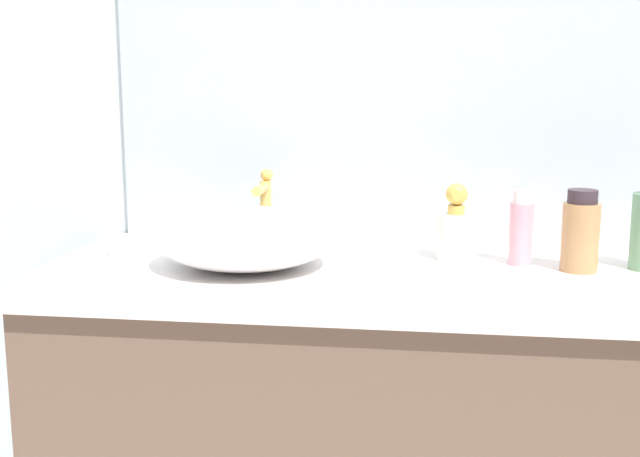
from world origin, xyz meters
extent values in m
cube|color=silver|center=(0.00, 0.73, 1.30)|extent=(6.00, 0.06, 2.60)
cube|color=silver|center=(0.06, 0.41, 0.87)|extent=(1.37, 0.57, 0.03)
cube|color=#B2BCC6|center=(0.06, 0.69, 1.40)|extent=(1.29, 0.01, 1.03)
ellipsoid|color=white|center=(-0.23, 0.39, 0.94)|extent=(0.35, 0.34, 0.11)
cylinder|color=#DCAB51|center=(-0.23, 0.59, 0.96)|extent=(0.02, 0.02, 0.14)
cylinder|color=#DCAB51|center=(-0.23, 0.54, 1.02)|extent=(0.02, 0.09, 0.02)
sphere|color=#DCAB51|center=(-0.23, 0.60, 1.04)|extent=(0.03, 0.03, 0.03)
cylinder|color=white|center=(0.18, 0.51, 0.93)|extent=(0.08, 0.08, 0.09)
cylinder|color=gold|center=(0.18, 0.51, 0.99)|extent=(0.03, 0.03, 0.02)
sphere|color=gold|center=(0.18, 0.51, 1.02)|extent=(0.04, 0.04, 0.04)
cylinder|color=gold|center=(0.18, 0.50, 1.02)|extent=(0.02, 0.02, 0.02)
cylinder|color=pink|center=(0.30, 0.48, 0.95)|extent=(0.05, 0.05, 0.12)
cylinder|color=silver|center=(0.30, 0.48, 1.02)|extent=(0.04, 0.04, 0.03)
cylinder|color=tan|center=(0.41, 0.44, 0.95)|extent=(0.07, 0.07, 0.13)
cylinder|color=#34272D|center=(0.41, 0.44, 1.03)|extent=(0.06, 0.06, 0.03)
cylinder|color=silver|center=(-0.51, 0.45, 0.90)|extent=(0.05, 0.05, 0.03)
camera|label=1|loc=(0.12, -1.11, 1.25)|focal=45.36mm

